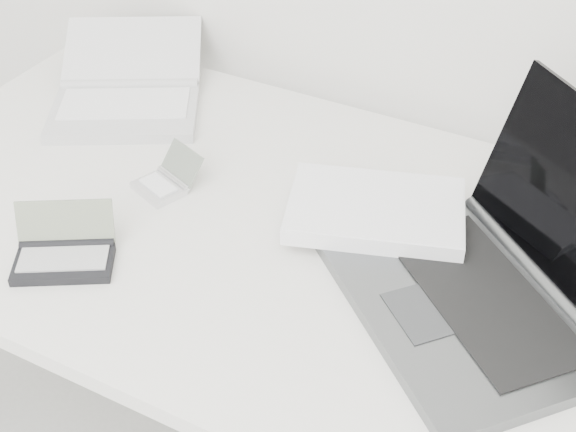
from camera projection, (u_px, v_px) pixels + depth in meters
The scene contains 5 objects.
desk at pixel (315, 259), 1.32m from camera, with size 1.60×0.80×0.73m.
laptop_large at pixel (457, 257), 1.19m from camera, with size 0.64×0.53×0.27m.
netbook_open_white at pixel (127, 94), 1.60m from camera, with size 0.42×0.45×0.09m.
pda_silver at pixel (166, 181), 1.39m from camera, with size 0.12×0.13×0.06m.
palmtop_charcoal at pixel (64, 253), 1.23m from camera, with size 0.18×0.17×0.08m.
Camera 1 is at (0.42, 0.65, 1.56)m, focal length 50.00 mm.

